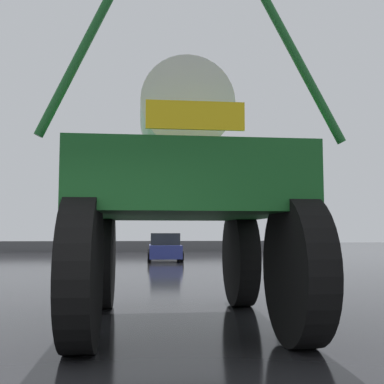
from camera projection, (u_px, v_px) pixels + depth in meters
ground_plane at (126, 267)px, 21.07m from camera, size 120.00×120.00×0.00m
oversize_sprayer at (181, 197)px, 7.95m from camera, size 4.05×5.60×4.73m
sedan_ahead at (165, 248)px, 26.29m from camera, size 1.96×4.14×1.52m
traffic_signal_near_right at (275, 182)px, 13.34m from camera, size 0.24×0.54×4.01m
traffic_signal_far_left at (61, 214)px, 27.03m from camera, size 0.24×0.55×3.57m
roadside_barrier at (131, 246)px, 39.67m from camera, size 31.90×0.24×0.90m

